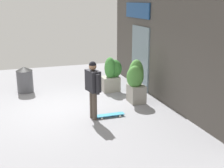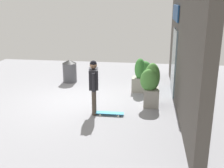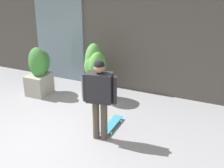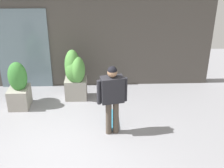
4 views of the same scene
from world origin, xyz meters
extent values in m
plane|color=gray|center=(0.00, 0.00, 0.00)|extent=(12.00, 12.00, 0.00)
cube|color=#4C4742|center=(0.00, 3.14, 1.85)|extent=(7.88, 0.25, 3.70)
cube|color=slate|center=(-1.33, 2.99, 1.13)|extent=(1.45, 0.06, 2.26)
cylinder|color=#4C4238|center=(0.97, 0.57, 0.40)|extent=(0.13, 0.13, 0.80)
cylinder|color=#4C4238|center=(1.12, 0.60, 0.40)|extent=(0.13, 0.13, 0.80)
cube|color=#232328|center=(1.04, 0.58, 1.08)|extent=(0.52, 0.35, 0.57)
cylinder|color=#232328|center=(0.77, 0.53, 1.05)|extent=(0.09, 0.09, 0.54)
cylinder|color=#232328|center=(1.32, 0.64, 1.05)|extent=(0.09, 0.09, 0.54)
sphere|color=#997051|center=(1.04, 0.58, 1.47)|extent=(0.21, 0.21, 0.21)
sphere|color=black|center=(1.04, 0.58, 1.51)|extent=(0.20, 0.20, 0.20)
cube|color=teal|center=(1.07, 1.05, 0.07)|extent=(0.20, 0.83, 0.02)
cylinder|color=silver|center=(0.97, 1.31, 0.03)|extent=(0.03, 0.05, 0.05)
cylinder|color=silver|center=(1.18, 1.31, 0.03)|extent=(0.03, 0.05, 0.05)
cylinder|color=silver|center=(0.97, 0.78, 0.03)|extent=(0.03, 0.05, 0.05)
cylinder|color=silver|center=(1.18, 0.78, 0.03)|extent=(0.03, 0.05, 0.05)
cube|color=gray|center=(0.13, 2.24, 0.28)|extent=(0.57, 0.47, 0.56)
ellipsoid|color=#4C8C3D|center=(0.21, 2.16, 0.86)|extent=(0.38, 0.56, 0.71)
ellipsoid|color=#4C8C3D|center=(0.08, 2.24, 0.93)|extent=(0.41, 0.48, 0.88)
ellipsoid|color=#4C8C3D|center=(0.14, 2.13, 0.83)|extent=(0.50, 0.40, 0.64)
cube|color=gray|center=(-1.27, 1.83, 0.26)|extent=(0.49, 0.61, 0.52)
ellipsoid|color=#387A33|center=(-1.28, 1.97, 0.80)|extent=(0.43, 0.57, 0.66)
ellipsoid|color=#387A33|center=(-1.24, 1.81, 0.85)|extent=(0.47, 0.38, 0.77)
camera|label=1|loc=(8.43, -1.34, 3.15)|focal=47.58mm
camera|label=2|loc=(8.49, 2.16, 3.24)|focal=44.50mm
camera|label=3|loc=(3.48, -4.32, 3.48)|focal=52.21mm
camera|label=4|loc=(0.83, -5.02, 3.97)|focal=48.54mm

